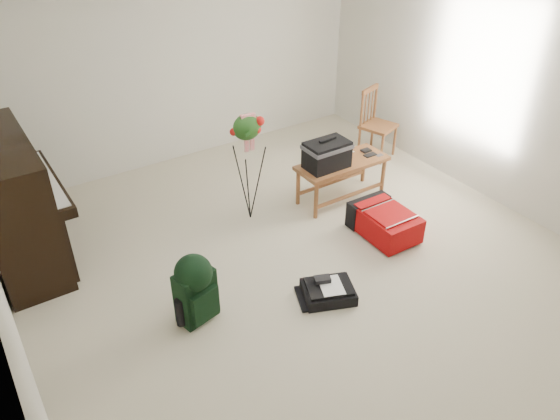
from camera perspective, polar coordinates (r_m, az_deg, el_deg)
floor at (r=5.28m, az=2.71°, el=-5.83°), size 5.00×5.50×0.01m
wall_back at (r=6.84m, az=-11.00°, el=14.97°), size 5.00×0.04×2.50m
wall_right at (r=6.30m, az=22.27°, el=11.54°), size 0.04×5.50×2.50m
piano at (r=5.60m, az=-26.03°, el=0.42°), size 0.71×1.50×1.25m
bench at (r=5.95m, az=5.44°, el=5.52°), size 1.06×0.43×0.81m
dining_chair at (r=7.15m, az=10.09°, el=8.85°), size 0.49×0.49×0.90m
red_suitcase at (r=5.72m, az=10.53°, el=-1.01°), size 0.48×0.69×0.29m
black_duffel at (r=4.91m, az=5.05°, el=-8.42°), size 0.54×0.49×0.19m
green_backpack at (r=4.56m, az=-8.88°, el=-7.83°), size 0.36×0.33×0.65m
flower_stand at (r=5.64m, az=-3.29°, el=4.37°), size 0.44×0.44×1.24m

